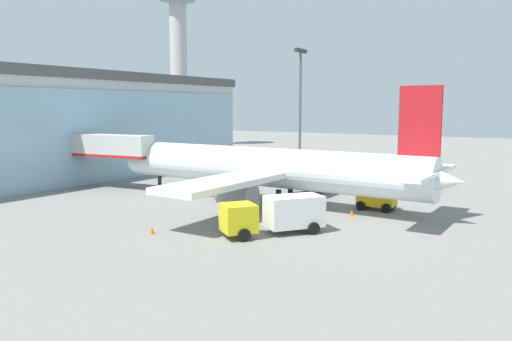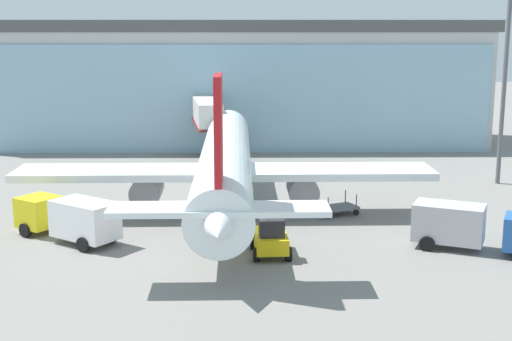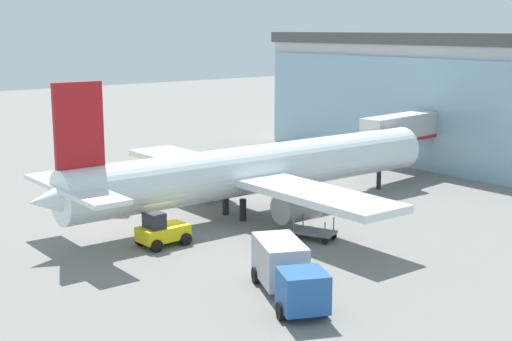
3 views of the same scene
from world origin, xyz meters
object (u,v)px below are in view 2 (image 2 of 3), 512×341
(airplane, at_px, (225,165))
(safety_cone_wingtip, at_px, (27,206))
(jet_bridge, at_px, (206,113))
(catering_truck, at_px, (69,217))
(apron_light_mast, at_px, (506,60))
(safety_cone_nose, at_px, (206,246))
(pushback_tug, at_px, (271,239))
(baggage_cart, at_px, (337,208))
(fuel_truck, at_px, (473,226))

(airplane, bearing_deg, safety_cone_wingtip, 86.98)
(jet_bridge, distance_m, catering_truck, 27.70)
(jet_bridge, distance_m, apron_light_mast, 27.73)
(apron_light_mast, bearing_deg, safety_cone_nose, -145.01)
(safety_cone_nose, bearing_deg, jet_bridge, 90.86)
(apron_light_mast, bearing_deg, jet_bridge, 153.41)
(apron_light_mast, bearing_deg, pushback_tug, -138.73)
(jet_bridge, xyz_separation_m, airplane, (1.64, -20.02, -1.22))
(baggage_cart, xyz_separation_m, pushback_tug, (-5.22, -8.55, 0.47))
(safety_cone_nose, bearing_deg, catering_truck, 163.35)
(fuel_truck, bearing_deg, jet_bridge, 144.17)
(jet_bridge, height_order, safety_cone_wingtip, jet_bridge)
(pushback_tug, distance_m, safety_cone_nose, 3.88)
(apron_light_mast, xyz_separation_m, baggage_cart, (-14.96, -9.15, -9.62))
(airplane, bearing_deg, safety_cone_nose, 174.02)
(fuel_truck, bearing_deg, pushback_tug, -152.78)
(apron_light_mast, relative_size, safety_cone_wingtip, 30.60)
(jet_bridge, distance_m, safety_cone_nose, 29.19)
(catering_truck, xyz_separation_m, safety_cone_wingtip, (-4.59, 7.54, -1.19))
(fuel_truck, relative_size, safety_cone_wingtip, 13.68)
(apron_light_mast, height_order, catering_truck, apron_light_mast)
(catering_truck, height_order, pushback_tug, catering_truck)
(apron_light_mast, xyz_separation_m, safety_cone_wingtip, (-36.76, -6.68, -9.84))
(fuel_truck, relative_size, safety_cone_nose, 13.68)
(airplane, relative_size, fuel_truck, 4.72)
(fuel_truck, xyz_separation_m, pushback_tug, (-11.76, -0.26, -0.49))
(catering_truck, relative_size, safety_cone_wingtip, 12.97)
(airplane, distance_m, safety_cone_nose, 9.44)
(baggage_cart, bearing_deg, apron_light_mast, -170.02)
(baggage_cart, distance_m, pushback_tug, 10.03)
(baggage_cart, relative_size, safety_cone_nose, 5.80)
(airplane, bearing_deg, pushback_tug, -164.10)
(apron_light_mast, xyz_separation_m, safety_cone_nose, (-23.86, -16.70, -9.84))
(apron_light_mast, distance_m, safety_cone_nose, 30.74)
(jet_bridge, xyz_separation_m, baggage_cart, (9.34, -21.32, -4.06))
(catering_truck, bearing_deg, baggage_cart, -126.19)
(safety_cone_wingtip, bearing_deg, pushback_tug, -33.62)
(airplane, relative_size, catering_truck, 4.98)
(safety_cone_nose, xyz_separation_m, safety_cone_wingtip, (-12.90, 10.02, 0.00))
(safety_cone_nose, relative_size, safety_cone_wingtip, 1.00)
(catering_truck, xyz_separation_m, fuel_truck, (23.76, -3.23, 0.00))
(apron_light_mast, height_order, pushback_tug, apron_light_mast)
(safety_cone_wingtip, bearing_deg, fuel_truck, -20.80)
(fuel_truck, height_order, safety_cone_nose, fuel_truck)
(jet_bridge, relative_size, catering_truck, 1.74)
(apron_light_mast, xyz_separation_m, pushback_tug, (-20.18, -17.71, -9.14))
(baggage_cart, distance_m, safety_cone_nose, 11.67)
(fuel_truck, height_order, baggage_cart, fuel_truck)
(apron_light_mast, xyz_separation_m, airplane, (-22.66, -7.86, -6.78))
(catering_truck, distance_m, safety_cone_nose, 8.76)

